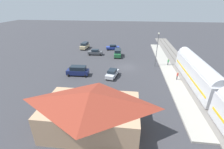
{
  "coord_description": "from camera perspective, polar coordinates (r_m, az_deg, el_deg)",
  "views": [
    {
      "loc": [
        -0.47,
        37.41,
        15.47
      ],
      "look_at": [
        3.07,
        7.06,
        1.0
      ],
      "focal_mm": 25.02,
      "sensor_mm": 36.0,
      "label": 1
    }
  ],
  "objects": [
    {
      "name": "sedan_charcoal",
      "position": [
        49.77,
        -6.15,
        8.15
      ],
      "size": [
        4.57,
        2.42,
        1.74
      ],
      "color": "#47494F",
      "rests_on": "ground"
    },
    {
      "name": "sedan_silver",
      "position": [
        34.68,
        0.08,
        0.46
      ],
      "size": [
        2.75,
        4.79,
        1.74
      ],
      "color": "silver",
      "rests_on": "ground"
    },
    {
      "name": "suv_tan",
      "position": [
        56.95,
        -9.93,
        10.4
      ],
      "size": [
        2.37,
        5.05,
        2.22
      ],
      "color": "#C6B284",
      "rests_on": "ground"
    },
    {
      "name": "suv_green",
      "position": [
        47.96,
        2.07,
        7.95
      ],
      "size": [
        2.21,
        5.0,
        2.22
      ],
      "color": "#236638",
      "rests_on": "ground"
    },
    {
      "name": "pedestrian_waiting_far",
      "position": [
        42.92,
        19.86,
        4.49
      ],
      "size": [
        0.36,
        0.36,
        1.71
      ],
      "color": "#333338",
      "rests_on": "platform"
    },
    {
      "name": "pedestrian_on_platform",
      "position": [
        35.57,
        22.8,
        -0.28
      ],
      "size": [
        0.36,
        0.36,
        1.71
      ],
      "color": "#333338",
      "rests_on": "platform"
    },
    {
      "name": "sedan_blue",
      "position": [
        54.97,
        0.28,
        9.95
      ],
      "size": [
        4.77,
        2.89,
        1.74
      ],
      "color": "#283D9E",
      "rests_on": "ground"
    },
    {
      "name": "railway_track",
      "position": [
        42.65,
        24.64,
        1.8
      ],
      "size": [
        4.8,
        70.0,
        0.3
      ],
      "color": "slate",
      "rests_on": "ground"
    },
    {
      "name": "suv_navy",
      "position": [
        36.2,
        -12.37,
        1.41
      ],
      "size": [
        4.96,
        2.51,
        2.22
      ],
      "color": "navy",
      "rests_on": "ground"
    },
    {
      "name": "ground_plane",
      "position": [
        40.49,
        5.49,
        2.76
      ],
      "size": [
        200.0,
        200.0,
        0.0
      ],
      "primitive_type": "plane",
      "color": "#38383D"
    },
    {
      "name": "station_building",
      "position": [
        20.37,
        -7.68,
        -12.95
      ],
      "size": [
        12.74,
        7.89,
        5.64
      ],
      "color": "tan",
      "rests_on": "ground"
    },
    {
      "name": "light_pole_near_platform",
      "position": [
        40.58,
        16.23,
        9.92
      ],
      "size": [
        0.44,
        0.44,
        8.64
      ],
      "color": "#515156",
      "rests_on": "ground"
    },
    {
      "name": "platform",
      "position": [
        41.54,
        19.42,
        2.19
      ],
      "size": [
        3.2,
        46.0,
        0.3
      ],
      "color": "#A8A399",
      "rests_on": "ground"
    }
  ]
}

